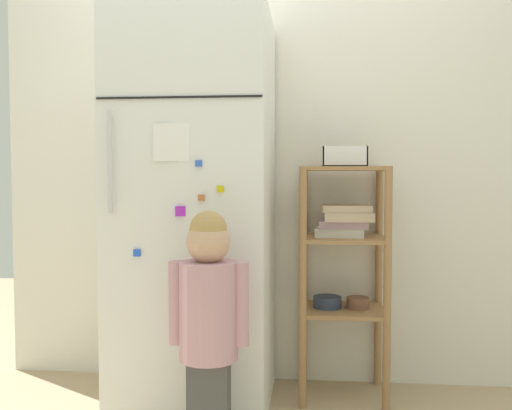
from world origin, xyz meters
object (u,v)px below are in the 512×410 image
(refrigerator, at_px, (196,212))
(fruit_bin, at_px, (344,160))
(child_standing, at_px, (209,310))
(pantry_shelf_unit, at_px, (343,250))

(refrigerator, distance_m, fruit_bin, 0.74)
(child_standing, relative_size, fruit_bin, 4.55)
(refrigerator, height_order, fruit_bin, refrigerator)
(refrigerator, distance_m, child_standing, 0.62)
(pantry_shelf_unit, distance_m, fruit_bin, 0.43)
(pantry_shelf_unit, height_order, fruit_bin, fruit_bin)
(refrigerator, xyz_separation_m, fruit_bin, (0.68, 0.16, 0.24))
(pantry_shelf_unit, xyz_separation_m, fruit_bin, (0.00, 0.00, 0.43))
(refrigerator, relative_size, pantry_shelf_unit, 1.62)
(refrigerator, height_order, pantry_shelf_unit, refrigerator)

